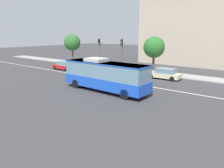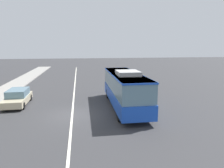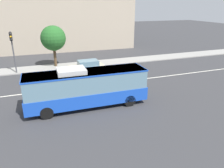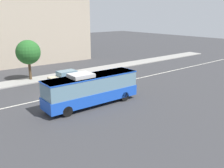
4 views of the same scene
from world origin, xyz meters
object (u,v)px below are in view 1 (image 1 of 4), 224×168
Objects in this scene: traffic_light_near_corner at (122,49)px; sedan_red at (65,66)px; street_tree_kerbside_centre at (154,47)px; traffic_light_mid_block at (99,48)px; street_tree_kerbside_left at (72,43)px; sedan_beige at (164,74)px; transit_bus at (105,74)px.

sedan_red is at bearing -58.49° from traffic_light_near_corner.
street_tree_kerbside_centre is (12.98, 7.13, 3.21)m from sedan_red.
traffic_light_near_corner is at bearing 95.22° from traffic_light_mid_block.
sedan_red is at bearing -28.23° from traffic_light_mid_block.
street_tree_kerbside_left reaches higher than traffic_light_mid_block.
sedan_red is 16.93m from sedan_beige.
sedan_beige is at bearing -9.99° from street_tree_kerbside_left.
street_tree_kerbside_left is at bearing -11.18° from sedan_beige.
traffic_light_mid_block is 9.89m from street_tree_kerbside_centre.
traffic_light_mid_block reaches higher than transit_bus.
street_tree_kerbside_left reaches higher than transit_bus.
traffic_light_mid_block is at bearing -169.40° from street_tree_kerbside_centre.
sedan_red is 15.15m from street_tree_kerbside_centre.
transit_bus is at bearing 46.65° from traffic_light_mid_block.
transit_bus is at bearing 24.95° from traffic_light_near_corner.
traffic_light_mid_block is (3.26, 5.31, 2.84)m from sedan_red.
street_tree_kerbside_centre is at bearing 105.80° from traffic_light_near_corner.
traffic_light_mid_block reaches higher than sedan_beige.
street_tree_kerbside_left is (-14.39, 2.09, 0.59)m from traffic_light_near_corner.
sedan_red is at bearing 10.80° from sedan_beige.
transit_bus is 13.39m from traffic_light_near_corner.
traffic_light_near_corner is at bearing 118.79° from transit_bus.
street_tree_kerbside_centre is (4.95, 1.66, 0.37)m from traffic_light_near_corner.
transit_bus is 16.04m from traffic_light_mid_block.
sedan_beige is at bearing -166.78° from sedan_red.
traffic_light_near_corner reaches higher than transit_bus.
street_tree_kerbside_left is 1.05× the size of street_tree_kerbside_centre.
street_tree_kerbside_left is (-9.63, 2.24, 0.59)m from traffic_light_mid_block.
traffic_light_near_corner is 14.56m from street_tree_kerbside_left.
traffic_light_near_corner is 4.77m from traffic_light_mid_block.
sedan_beige is 0.87× the size of traffic_light_mid_block.
sedan_red is 6.85m from traffic_light_mid_block.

